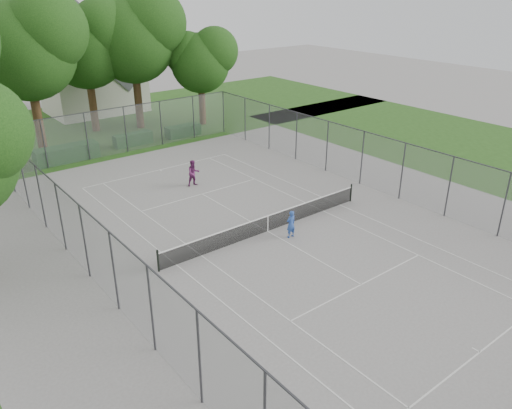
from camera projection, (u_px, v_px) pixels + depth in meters
ground at (268, 231)px, 26.22m from camera, size 120.00×120.00×0.00m
grass_far at (85, 127)px, 44.87m from camera, size 60.00×20.00×0.00m
grass_right at (487, 151)px, 38.60m from camera, size 16.00×40.00×0.00m
court_markings at (268, 231)px, 26.21m from camera, size 11.03×23.83×0.01m
tennis_net at (268, 223)px, 26.01m from camera, size 12.87×0.10×1.10m
perimeter_fence at (268, 200)px, 25.47m from camera, size 18.08×34.08×3.52m
tree_far_left at (26, 42)px, 35.28m from camera, size 8.17×7.46×11.74m
tree_far_midleft at (86, 41)px, 40.75m from camera, size 7.63×6.96×10.96m
tree_far_midright at (133, 33)px, 41.57m from camera, size 8.15×7.45×11.72m
tree_far_right at (201, 58)px, 43.51m from camera, size 5.94×5.43×8.54m
hedge_left at (67, 153)px, 36.26m from camera, size 4.49×1.35×1.12m
hedge_mid at (133, 139)px, 39.79m from camera, size 3.10×0.89×0.97m
hedge_right at (183, 131)px, 42.20m from camera, size 2.97×1.09×0.89m
house at (91, 67)px, 48.56m from camera, size 8.77×6.80×10.92m
girl_player at (291, 224)px, 25.35m from camera, size 0.55×0.37×1.48m
woman_player at (194, 173)px, 31.75m from camera, size 0.89×0.72×1.70m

